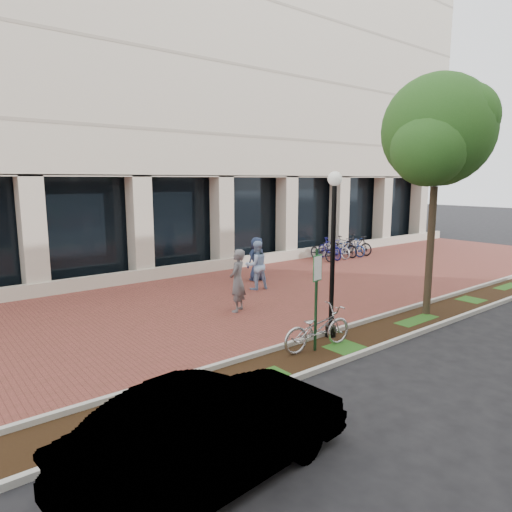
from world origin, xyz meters
TOP-DOWN VIEW (x-y plane):
  - ground at (0.00, 0.00)m, footprint 120.00×120.00m
  - brick_plaza at (0.00, 0.00)m, footprint 40.00×9.00m
  - planting_strip at (0.00, -5.25)m, footprint 40.00×1.50m
  - curb_plaza_side at (0.00, -4.50)m, footprint 40.00×0.12m
  - curb_street_side at (0.00, -6.00)m, footprint 40.00×0.12m
  - near_office_building at (0.00, 10.47)m, footprint 40.00×12.12m
  - parking_sign at (-2.17, -5.11)m, footprint 0.34×0.07m
  - lamppost at (-1.13, -4.65)m, footprint 0.36×0.36m
  - street_tree at (2.75, -5.05)m, footprint 3.82×3.18m
  - locked_bicycle at (-2.03, -5.03)m, footprint 2.05×0.90m
  - pedestrian_left at (-1.65, -1.26)m, footprint 0.85×0.78m
  - pedestrian_mid at (0.62, 0.65)m, footprint 1.01×0.86m
  - pedestrian_right at (1.56, 1.79)m, footprint 0.93×0.68m
  - bollard at (4.16, 0.93)m, footprint 0.12×0.12m
  - bike_rack_cluster at (8.42, 3.39)m, footprint 3.58×1.98m
  - sedan_near_curb at (-6.67, -7.53)m, footprint 4.28×1.83m

SIDE VIEW (x-z plane):
  - ground at x=0.00m, z-range 0.00..0.00m
  - brick_plaza at x=0.00m, z-range 0.00..0.01m
  - planting_strip at x=0.00m, z-range 0.00..0.01m
  - curb_plaza_side at x=0.00m, z-range 0.00..0.12m
  - curb_street_side at x=0.00m, z-range 0.00..0.12m
  - bollard at x=4.16m, z-range 0.01..0.93m
  - bike_rack_cluster at x=8.42m, z-range -0.03..1.07m
  - locked_bicycle at x=-2.03m, z-range 0.00..1.05m
  - sedan_near_curb at x=-6.67m, z-range 0.00..1.37m
  - pedestrian_right at x=1.56m, z-range 0.00..1.77m
  - pedestrian_mid at x=0.62m, z-range 0.00..1.83m
  - pedestrian_left at x=-1.65m, z-range 0.00..1.95m
  - parking_sign at x=-2.17m, z-range 0.33..2.81m
  - lamppost at x=-1.13m, z-range 0.28..4.53m
  - street_tree at x=2.75m, z-range 1.72..8.76m
  - near_office_building at x=0.00m, z-range 2.05..18.05m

